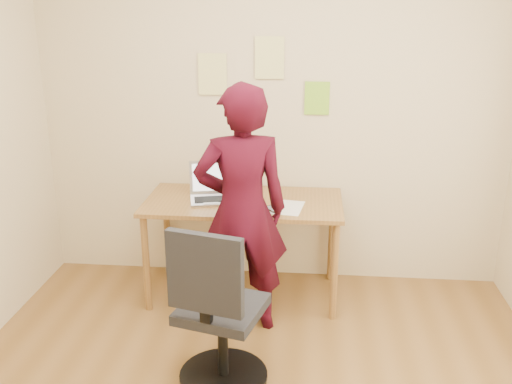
# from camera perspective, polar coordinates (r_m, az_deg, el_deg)

# --- Properties ---
(room) EXTENTS (3.58, 3.58, 2.78)m
(room) POSITION_cam_1_polar(r_m,az_deg,el_deg) (2.55, -0.95, 1.75)
(room) COLOR brown
(room) RESTS_ON ground
(desk) EXTENTS (1.40, 0.70, 0.74)m
(desk) POSITION_cam_1_polar(r_m,az_deg,el_deg) (4.10, -1.25, -1.99)
(desk) COLOR olive
(desk) RESTS_ON ground
(laptop) EXTENTS (0.41, 0.38, 0.25)m
(laptop) POSITION_cam_1_polar(r_m,az_deg,el_deg) (4.10, -4.16, 0.05)
(laptop) COLOR #AAAAB1
(laptop) RESTS_ON desk
(paper_sheet) EXTENTS (0.25, 0.33, 0.00)m
(paper_sheet) POSITION_cam_1_polar(r_m,az_deg,el_deg) (3.93, 3.09, -1.55)
(paper_sheet) COLOR white
(paper_sheet) RESTS_ON desk
(phone) EXTENTS (0.13, 0.15, 0.01)m
(phone) POSITION_cam_1_polar(r_m,az_deg,el_deg) (3.88, 1.67, -1.71)
(phone) COLOR black
(phone) RESTS_ON desk
(wall_note_left) EXTENTS (0.21, 0.00, 0.30)m
(wall_note_left) POSITION_cam_1_polar(r_m,az_deg,el_deg) (4.26, -4.38, 11.66)
(wall_note_left) COLOR #E4DF88
(wall_note_left) RESTS_ON room
(wall_note_mid) EXTENTS (0.21, 0.00, 0.30)m
(wall_note_mid) POSITION_cam_1_polar(r_m,az_deg,el_deg) (4.20, 1.35, 13.27)
(wall_note_mid) COLOR #E4DF88
(wall_note_mid) RESTS_ON room
(wall_note_right) EXTENTS (0.18, 0.00, 0.24)m
(wall_note_right) POSITION_cam_1_polar(r_m,az_deg,el_deg) (4.22, 6.12, 9.30)
(wall_note_right) COLOR #87CB2D
(wall_note_right) RESTS_ON room
(office_chair) EXTENTS (0.53, 0.54, 0.99)m
(office_chair) POSITION_cam_1_polar(r_m,az_deg,el_deg) (3.22, -3.86, -12.61)
(office_chair) COLOR black
(office_chair) RESTS_ON ground
(person) EXTENTS (0.68, 0.53, 1.64)m
(person) POSITION_cam_1_polar(r_m,az_deg,el_deg) (3.62, -1.46, -1.94)
(person) COLOR #360714
(person) RESTS_ON ground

